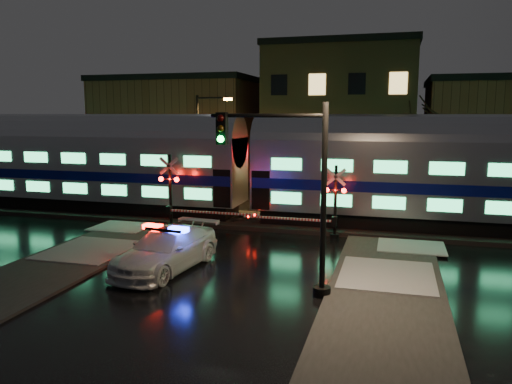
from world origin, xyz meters
TOP-DOWN VIEW (x-y plane):
  - ground at (0.00, 0.00)m, footprint 120.00×120.00m
  - ballast at (0.00, 5.00)m, footprint 90.00×4.20m
  - sidewalk_left at (-6.50, -6.00)m, footprint 4.00×20.00m
  - sidewalk_right at (6.50, -6.00)m, footprint 4.00×20.00m
  - building_left at (-13.00, 22.00)m, footprint 14.00×10.00m
  - building_mid at (2.00, 22.50)m, footprint 12.00×11.00m
  - building_right at (15.00, 22.00)m, footprint 12.00×10.00m
  - train at (-1.34, 5.00)m, footprint 51.00×3.12m
  - police_car at (-2.06, -4.29)m, footprint 3.03×5.87m
  - crossing_signal_right at (3.50, 2.30)m, footprint 5.23×0.63m
  - crossing_signal_left at (-4.63, 2.30)m, footprint 5.71×0.65m
  - traffic_light at (3.35, -5.60)m, footprint 4.25×0.74m
  - streetlight at (-5.80, 9.00)m, footprint 2.47×0.26m

SIDE VIEW (x-z plane):
  - ground at x=0.00m, z-range 0.00..0.00m
  - sidewalk_left at x=-6.50m, z-range 0.00..0.12m
  - sidewalk_right at x=6.50m, z-range 0.00..0.12m
  - ballast at x=0.00m, z-range 0.00..0.24m
  - police_car at x=-2.06m, z-range -0.08..1.72m
  - crossing_signal_right at x=3.50m, z-range -0.33..3.38m
  - crossing_signal_left at x=-4.63m, z-range -0.35..3.69m
  - train at x=-1.34m, z-range 0.42..6.35m
  - traffic_light at x=3.35m, z-range 0.21..6.78m
  - building_right at x=15.00m, z-range 0.00..8.50m
  - streetlight at x=-5.80m, z-range 0.56..7.95m
  - building_left at x=-13.00m, z-range 0.00..9.00m
  - building_mid at x=2.00m, z-range 0.00..11.50m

